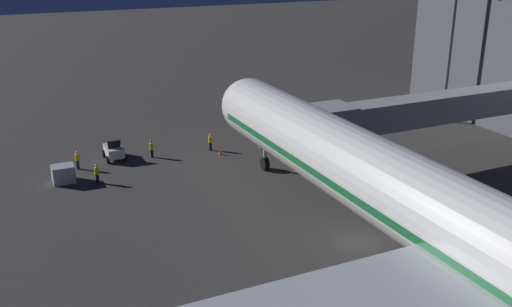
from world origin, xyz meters
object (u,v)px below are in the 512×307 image
at_px(apron_floodlight_mast, 452,34).
at_px(ground_crew_under_port_wing, 77,159).
at_px(jet_bridge, 413,112).
at_px(baggage_container_far_row, 63,174).
at_px(ground_crew_by_belt_loader, 152,148).
at_px(pushback_tug, 114,151).
at_px(traffic_cone_nose_port, 261,146).
at_px(ground_crew_near_nose_gear, 210,141).
at_px(traffic_cone_nose_starboard, 220,152).
at_px(ground_crew_by_tug, 97,173).

bearing_deg(apron_floodlight_mast, ground_crew_under_port_wing, -3.21).
relative_size(jet_bridge, baggage_container_far_row, 12.71).
bearing_deg(ground_crew_by_belt_loader, pushback_tug, -18.43).
bearing_deg(pushback_tug, ground_crew_by_belt_loader, 161.57).
height_order(pushback_tug, traffic_cone_nose_port, pushback_tug).
relative_size(ground_crew_near_nose_gear, traffic_cone_nose_starboard, 3.13).
bearing_deg(traffic_cone_nose_starboard, ground_crew_by_tug, 10.29).
distance_m(ground_crew_by_tug, traffic_cone_nose_port, 16.85).
distance_m(ground_crew_by_belt_loader, ground_crew_under_port_wing, 7.01).
bearing_deg(pushback_tug, jet_bridge, 151.44).
distance_m(traffic_cone_nose_port, traffic_cone_nose_starboard, 4.40).
distance_m(ground_crew_near_nose_gear, traffic_cone_nose_starboard, 1.75).
relative_size(pushback_tug, traffic_cone_nose_port, 4.89).
height_order(ground_crew_by_belt_loader, traffic_cone_nose_port, ground_crew_by_belt_loader).
xyz_separation_m(ground_crew_near_nose_gear, traffic_cone_nose_port, (-4.82, 1.56, -0.67)).
xyz_separation_m(apron_floodlight_mast, ground_crew_by_tug, (39.98, 1.81, -9.11)).
xyz_separation_m(ground_crew_by_tug, traffic_cone_nose_starboard, (-12.28, -2.23, -0.68)).
distance_m(apron_floodlight_mast, ground_crew_by_tug, 41.05).
bearing_deg(apron_floodlight_mast, ground_crew_by_tug, 2.59).
bearing_deg(ground_crew_by_belt_loader, traffic_cone_nose_starboard, 161.81).
relative_size(baggage_container_far_row, ground_crew_near_nose_gear, 1.08).
bearing_deg(baggage_container_far_row, traffic_cone_nose_port, -177.78).
height_order(traffic_cone_nose_port, traffic_cone_nose_starboard, same).
xyz_separation_m(ground_crew_near_nose_gear, traffic_cone_nose_starboard, (-0.42, 1.56, -0.67)).
bearing_deg(traffic_cone_nose_starboard, traffic_cone_nose_port, 180.00).
bearing_deg(traffic_cone_nose_port, baggage_container_far_row, 2.22).
relative_size(jet_bridge, pushback_tug, 8.82).
height_order(ground_crew_by_belt_loader, ground_crew_by_tug, ground_crew_by_tug).
distance_m(pushback_tug, ground_crew_under_port_wing, 3.84).
distance_m(pushback_tug, traffic_cone_nose_port, 14.45).
relative_size(ground_crew_by_belt_loader, traffic_cone_nose_starboard, 3.10).
xyz_separation_m(jet_bridge, traffic_cone_nose_starboard, (14.84, -10.15, -4.91)).
relative_size(apron_floodlight_mast, ground_crew_by_tug, 9.97).
height_order(ground_crew_near_nose_gear, ground_crew_by_tug, ground_crew_by_tug).
height_order(ground_crew_under_port_wing, traffic_cone_nose_starboard, ground_crew_under_port_wing).
xyz_separation_m(jet_bridge, ground_crew_under_port_wing, (28.12, -12.03, -4.22)).
xyz_separation_m(apron_floodlight_mast, traffic_cone_nose_starboard, (27.70, -0.42, -9.78)).
bearing_deg(traffic_cone_nose_port, ground_crew_by_tug, 7.62).
bearing_deg(ground_crew_under_port_wing, ground_crew_by_tug, 103.65).
height_order(ground_crew_under_port_wing, ground_crew_by_tug, ground_crew_under_port_wing).
distance_m(ground_crew_by_tug, traffic_cone_nose_starboard, 12.50).
distance_m(ground_crew_under_port_wing, ground_crew_by_tug, 4.23).
distance_m(baggage_container_far_row, ground_crew_under_port_wing, 3.08).
height_order(jet_bridge, apron_floodlight_mast, apron_floodlight_mast).
distance_m(jet_bridge, baggage_container_far_row, 31.48).
xyz_separation_m(baggage_container_far_row, traffic_cone_nose_starboard, (-14.87, -0.75, -0.48)).
xyz_separation_m(ground_crew_near_nose_gear, ground_crew_under_port_wing, (12.87, -0.32, 0.02)).
relative_size(jet_bridge, traffic_cone_nose_port, 43.14).
xyz_separation_m(baggage_container_far_row, ground_crew_by_tug, (-2.59, 1.48, 0.20)).
bearing_deg(traffic_cone_nose_starboard, jet_bridge, 145.62).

